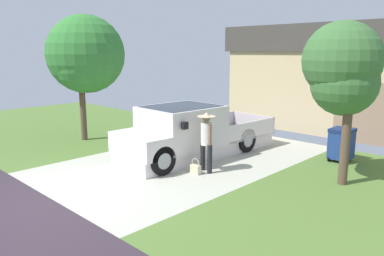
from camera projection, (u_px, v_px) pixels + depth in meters
pickup_truck at (187, 134)px, 11.69m from camera, size 2.20×5.61×1.65m
person_with_hat at (206, 137)px, 10.21m from camera, size 0.50×0.50×1.67m
handbag at (196, 169)px, 10.18m from camera, size 0.29×0.14×0.43m
house_with_garage at (374, 78)px, 15.57m from camera, size 11.31×5.76×4.34m
front_yard_tree at (343, 69)px, 9.18m from camera, size 1.91×1.91×4.01m
neighbor_tree at (84, 56)px, 13.62m from camera, size 2.84×2.84×4.59m
wheeled_trash_bin at (341, 143)px, 11.30m from camera, size 0.60×0.72×1.01m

